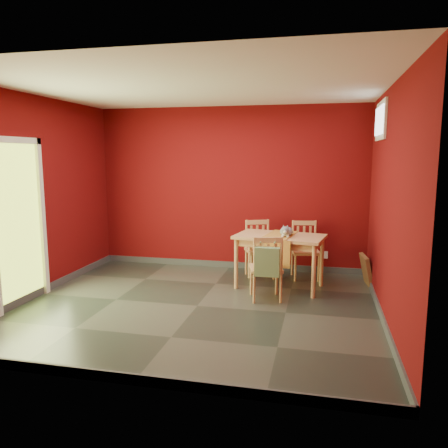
% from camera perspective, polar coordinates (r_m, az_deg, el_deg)
% --- Properties ---
extents(ground, '(4.50, 4.50, 0.00)m').
position_cam_1_polar(ground, '(5.69, -3.51, -10.62)').
color(ground, '#2D342D').
rests_on(ground, ground).
extents(room_shell, '(4.50, 4.50, 4.50)m').
position_cam_1_polar(room_shell, '(5.67, -3.52, -10.14)').
color(room_shell, '#5F090B').
rests_on(room_shell, ground).
extents(doorway, '(0.06, 1.01, 2.13)m').
position_cam_1_polar(doorway, '(6.09, -25.34, 0.74)').
color(doorway, '#B7D838').
rests_on(doorway, ground).
extents(window, '(0.05, 0.90, 0.50)m').
position_cam_1_polar(window, '(6.20, 19.78, 12.57)').
color(window, white).
rests_on(window, room_shell).
extents(outlet_plate, '(0.08, 0.02, 0.12)m').
position_cam_1_polar(outlet_plate, '(7.31, 13.10, -3.95)').
color(outlet_plate, silver).
rests_on(outlet_plate, room_shell).
extents(dining_table, '(1.34, 0.92, 0.77)m').
position_cam_1_polar(dining_table, '(6.32, 7.29, -2.31)').
color(dining_table, tan).
rests_on(dining_table, ground).
extents(table_runner, '(0.49, 0.82, 0.39)m').
position_cam_1_polar(table_runner, '(6.19, 7.19, -2.21)').
color(table_runner, '#BC7D30').
rests_on(table_runner, dining_table).
extents(chair_far_left, '(0.54, 0.54, 0.89)m').
position_cam_1_polar(chair_far_left, '(6.92, 4.62, -3.17)').
color(chair_far_left, tan).
rests_on(chair_far_left, ground).
extents(chair_far_right, '(0.49, 0.49, 0.89)m').
position_cam_1_polar(chair_far_right, '(6.94, 10.54, -3.25)').
color(chair_far_right, tan).
rests_on(chair_far_right, ground).
extents(chair_near, '(0.50, 0.50, 0.87)m').
position_cam_1_polar(chair_near, '(5.81, 5.55, -5.61)').
color(chair_near, tan).
rests_on(chair_near, ground).
extents(tote_bag, '(0.31, 0.19, 0.44)m').
position_cam_1_polar(tote_bag, '(5.57, 5.66, -4.94)').
color(tote_bag, '#6D8F5B').
rests_on(tote_bag, chair_near).
extents(cat, '(0.33, 0.42, 0.19)m').
position_cam_1_polar(cat, '(6.24, 8.14, -0.71)').
color(cat, slate).
rests_on(cat, table_runner).
extents(picture_frame, '(0.20, 0.46, 0.45)m').
position_cam_1_polar(picture_frame, '(6.81, 18.09, -5.76)').
color(picture_frame, brown).
rests_on(picture_frame, ground).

